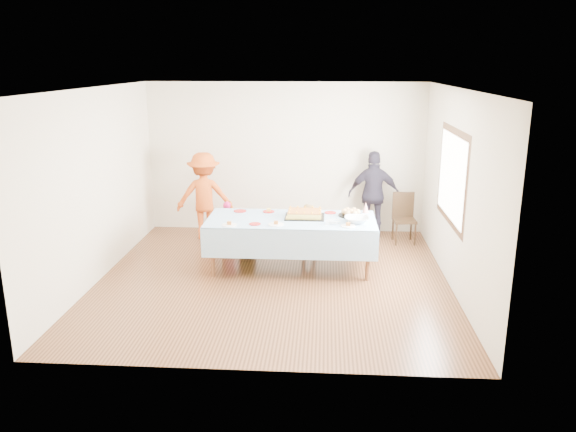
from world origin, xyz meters
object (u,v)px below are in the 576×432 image
birthday_cake (305,214)px  adult_left (204,196)px  party_table (291,222)px  dining_chair (404,215)px

birthday_cake → adult_left: 2.26m
party_table → birthday_cake: birthday_cake is taller
dining_chair → birthday_cake: bearing=-145.1°
party_table → adult_left: 2.16m
birthday_cake → dining_chair: bearing=39.1°
party_table → dining_chair: (1.86, 1.45, -0.25)m
party_table → birthday_cake: (0.20, 0.09, 0.10)m
birthday_cake → adult_left: size_ratio=0.38×
party_table → birthday_cake: size_ratio=4.26×
party_table → birthday_cake: 0.24m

